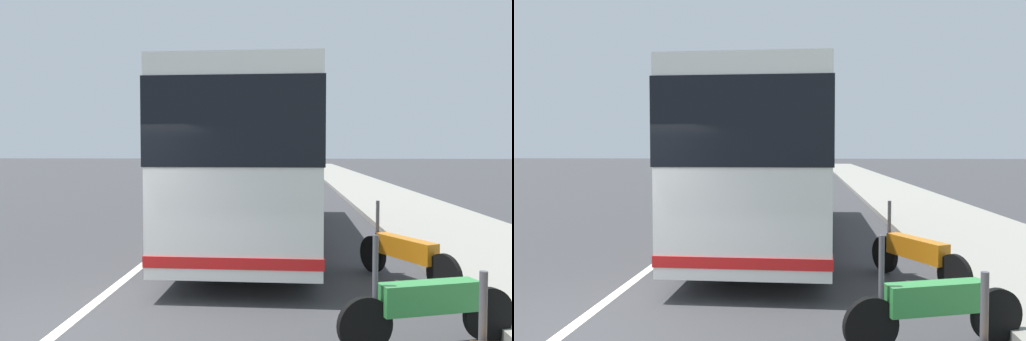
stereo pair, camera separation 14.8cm
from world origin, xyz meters
The scene contains 8 objects.
sidewalk_curb centered at (10.00, -6.89, 0.07)m, with size 110.00×3.60×0.14m, color gray.
lane_divider_line centered at (10.00, 0.00, 0.00)m, with size 110.00×0.16×0.01m, color silver.
coach_bus centered at (6.66, -2.03, 2.02)m, with size 10.50×2.70×3.47m.
motorcycle_nearest_curb centered at (0.22, -4.21, 0.46)m, with size 0.69×2.04×1.25m.
motorcycle_far_end centered at (2.86, -4.57, 0.47)m, with size 2.03×1.16×1.27m.
car_oncoming centered at (43.89, -2.76, 0.70)m, with size 4.38×2.06×1.47m.
car_ahead_same_lane centered at (32.99, 2.15, 0.73)m, with size 4.41×1.95×1.53m.
car_behind_bus centered at (38.97, 1.95, 0.71)m, with size 4.68×2.01×1.50m.
Camera 2 is at (-5.19, -2.85, 2.15)m, focal length 34.96 mm.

